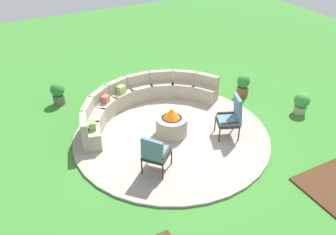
{
  "coord_description": "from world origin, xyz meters",
  "views": [
    {
      "loc": [
        -3.59,
        -6.63,
        5.41
      ],
      "look_at": [
        0.0,
        0.2,
        0.45
      ],
      "focal_mm": 37.93,
      "sensor_mm": 36.0,
      "label": 1
    }
  ],
  "objects_px": {
    "lounge_chair_front_right": "(232,116)",
    "potted_plant_1": "(243,85)",
    "potted_plant_0": "(302,102)",
    "lounge_chair_front_left": "(155,152)",
    "fire_pit": "(172,124)",
    "curved_stone_bench": "(139,100)",
    "potted_plant_2": "(58,93)"
  },
  "relations": [
    {
      "from": "curved_stone_bench",
      "to": "potted_plant_2",
      "type": "relative_size",
      "value": 6.36
    },
    {
      "from": "lounge_chair_front_left",
      "to": "lounge_chair_front_right",
      "type": "height_order",
      "value": "lounge_chair_front_right"
    },
    {
      "from": "lounge_chair_front_left",
      "to": "curved_stone_bench",
      "type": "bearing_deg",
      "value": 122.28
    },
    {
      "from": "potted_plant_2",
      "to": "lounge_chair_front_left",
      "type": "bearing_deg",
      "value": -73.98
    },
    {
      "from": "lounge_chair_front_left",
      "to": "fire_pit",
      "type": "bearing_deg",
      "value": 96.38
    },
    {
      "from": "lounge_chair_front_right",
      "to": "potted_plant_0",
      "type": "xyz_separation_m",
      "value": [
        2.51,
        0.05,
        -0.3
      ]
    },
    {
      "from": "potted_plant_0",
      "to": "fire_pit",
      "type": "bearing_deg",
      "value": 169.53
    },
    {
      "from": "fire_pit",
      "to": "potted_plant_2",
      "type": "height_order",
      "value": "fire_pit"
    },
    {
      "from": "curved_stone_bench",
      "to": "potted_plant_1",
      "type": "distance_m",
      "value": 3.25
    },
    {
      "from": "curved_stone_bench",
      "to": "lounge_chair_front_right",
      "type": "height_order",
      "value": "lounge_chair_front_right"
    },
    {
      "from": "lounge_chair_front_left",
      "to": "potted_plant_0",
      "type": "bearing_deg",
      "value": 53.38
    },
    {
      "from": "potted_plant_0",
      "to": "potted_plant_2",
      "type": "height_order",
      "value": "potted_plant_2"
    },
    {
      "from": "lounge_chair_front_left",
      "to": "potted_plant_0",
      "type": "xyz_separation_m",
      "value": [
        4.81,
        0.41,
        -0.25
      ]
    },
    {
      "from": "lounge_chair_front_left",
      "to": "potted_plant_1",
      "type": "bearing_deg",
      "value": 74.96
    },
    {
      "from": "curved_stone_bench",
      "to": "potted_plant_0",
      "type": "bearing_deg",
      "value": -28.39
    },
    {
      "from": "fire_pit",
      "to": "curved_stone_bench",
      "type": "bearing_deg",
      "value": 99.43
    },
    {
      "from": "curved_stone_bench",
      "to": "lounge_chair_front_left",
      "type": "relative_size",
      "value": 4.29
    },
    {
      "from": "fire_pit",
      "to": "lounge_chair_front_right",
      "type": "xyz_separation_m",
      "value": [
        1.3,
        -0.75,
        0.27
      ]
    },
    {
      "from": "lounge_chair_front_right",
      "to": "potted_plant_1",
      "type": "height_order",
      "value": "lounge_chair_front_right"
    },
    {
      "from": "potted_plant_2",
      "to": "potted_plant_1",
      "type": "bearing_deg",
      "value": -22.89
    },
    {
      "from": "lounge_chair_front_left",
      "to": "potted_plant_0",
      "type": "height_order",
      "value": "lounge_chair_front_left"
    },
    {
      "from": "lounge_chair_front_left",
      "to": "potted_plant_1",
      "type": "height_order",
      "value": "lounge_chair_front_left"
    },
    {
      "from": "fire_pit",
      "to": "potted_plant_2",
      "type": "xyz_separation_m",
      "value": [
        -2.19,
        3.02,
        0.01
      ]
    },
    {
      "from": "potted_plant_0",
      "to": "potted_plant_1",
      "type": "xyz_separation_m",
      "value": [
        -0.87,
        1.55,
        0.04
      ]
    },
    {
      "from": "potted_plant_1",
      "to": "lounge_chair_front_left",
      "type": "bearing_deg",
      "value": -153.59
    },
    {
      "from": "potted_plant_0",
      "to": "potted_plant_1",
      "type": "bearing_deg",
      "value": 119.13
    },
    {
      "from": "curved_stone_bench",
      "to": "potted_plant_2",
      "type": "distance_m",
      "value": 2.47
    },
    {
      "from": "fire_pit",
      "to": "lounge_chair_front_left",
      "type": "relative_size",
      "value": 0.8
    },
    {
      "from": "fire_pit",
      "to": "curved_stone_bench",
      "type": "xyz_separation_m",
      "value": [
        -0.25,
        1.49,
        0.01
      ]
    },
    {
      "from": "fire_pit",
      "to": "potted_plant_0",
      "type": "xyz_separation_m",
      "value": [
        3.81,
        -0.7,
        -0.03
      ]
    },
    {
      "from": "lounge_chair_front_right",
      "to": "potted_plant_0",
      "type": "height_order",
      "value": "lounge_chair_front_right"
    },
    {
      "from": "lounge_chair_front_right",
      "to": "fire_pit",
      "type": "bearing_deg",
      "value": 82.1
    }
  ]
}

